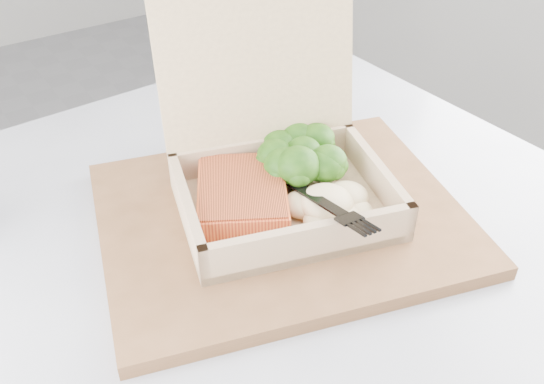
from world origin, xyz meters
TOP-DOWN VIEW (x-y plane):
  - cafe_table at (0.65, -0.57)m, footprint 0.87×0.87m
  - serving_tray at (0.69, -0.54)m, footprint 0.46×0.41m
  - takeout_container at (0.71, -0.51)m, footprint 0.27×0.26m
  - salmon_fillet at (0.66, -0.52)m, footprint 0.14×0.15m
  - broccoli_pile at (0.75, -0.51)m, footprint 0.11×0.11m
  - mashed_potatoes at (0.72, -0.58)m, footprint 0.09×0.08m
  - plastic_fork at (0.71, -0.56)m, footprint 0.03×0.16m
  - receipt at (0.70, -0.31)m, footprint 0.13×0.16m

SIDE VIEW (x-z plane):
  - cafe_table at x=0.65m, z-range 0.18..0.92m
  - receipt at x=0.70m, z-range 0.74..0.74m
  - serving_tray at x=0.69m, z-range 0.74..0.76m
  - salmon_fillet at x=0.66m, z-range 0.77..0.79m
  - mashed_potatoes at x=0.72m, z-range 0.77..0.80m
  - broccoli_pile at x=0.75m, z-range 0.77..0.81m
  - plastic_fork at x=0.71m, z-range 0.78..0.81m
  - takeout_container at x=0.71m, z-range 0.70..0.92m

